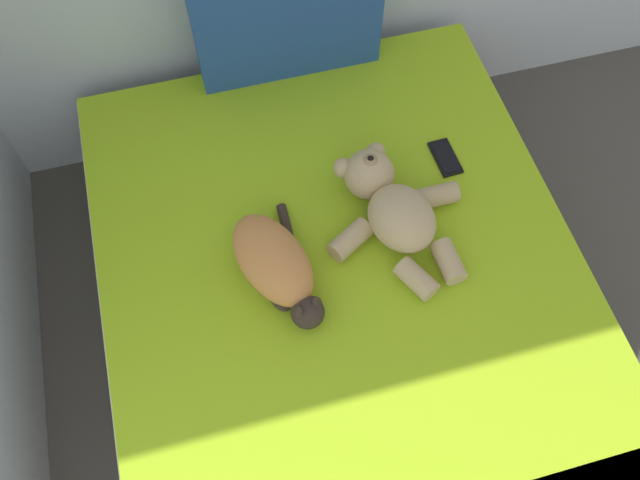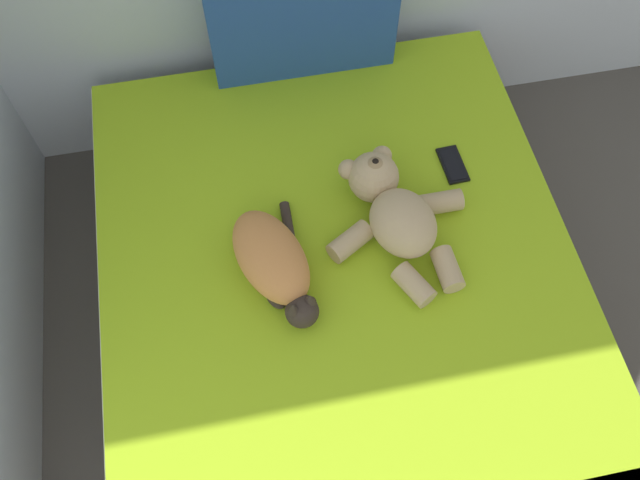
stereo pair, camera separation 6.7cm
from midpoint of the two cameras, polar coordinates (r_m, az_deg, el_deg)
bed at (r=2.22m, az=2.83°, el=-6.59°), size 1.53×1.98×0.47m
patterned_cushion at (r=2.37m, az=-0.65°, el=18.50°), size 0.65×0.12×0.42m
cat at (r=1.95m, az=-3.02°, el=-1.96°), size 0.29×0.44×0.15m
teddy_bear at (r=2.05m, az=7.35°, el=2.51°), size 0.46×0.55×0.18m
cell_phone at (r=2.27m, az=12.25°, el=6.37°), size 0.08×0.15×0.01m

